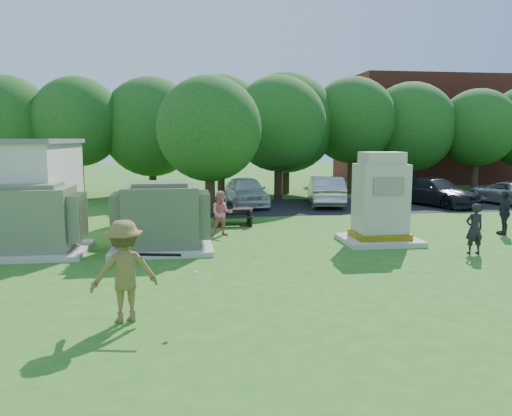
{
  "coord_description": "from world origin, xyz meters",
  "views": [
    {
      "loc": [
        -2.06,
        -10.58,
        3.34
      ],
      "look_at": [
        0.0,
        4.0,
        1.3
      ],
      "focal_mm": 35.0,
      "sensor_mm": 36.0,
      "label": 1
    }
  ],
  "objects": [
    {
      "name": "ground",
      "position": [
        0.0,
        0.0,
        0.0
      ],
      "size": [
        120.0,
        120.0,
        0.0
      ],
      "primitive_type": "plane",
      "color": "#2D6619",
      "rests_on": "ground"
    },
    {
      "name": "brick_building",
      "position": [
        18.0,
        27.0,
        4.0
      ],
      "size": [
        15.0,
        8.0,
        8.0
      ],
      "primitive_type": "cube",
      "color": "maroon",
      "rests_on": "ground"
    },
    {
      "name": "parking_strip",
      "position": [
        7.0,
        13.5,
        0.01
      ],
      "size": [
        20.0,
        6.0,
        0.01
      ],
      "primitive_type": "cube",
      "color": "#232326",
      "rests_on": "ground"
    },
    {
      "name": "transformer_left",
      "position": [
        -6.5,
        4.5,
        0.97
      ],
      "size": [
        3.0,
        2.4,
        2.07
      ],
      "color": "beige",
      "rests_on": "ground"
    },
    {
      "name": "transformer_right",
      "position": [
        -2.8,
        4.5,
        0.97
      ],
      "size": [
        3.0,
        2.4,
        2.07
      ],
      "color": "beige",
      "rests_on": "ground"
    },
    {
      "name": "generator_cabinet",
      "position": [
        4.13,
        4.6,
        1.28
      ],
      "size": [
        2.41,
        1.97,
        2.93
      ],
      "color": "beige",
      "rests_on": "ground"
    },
    {
      "name": "picnic_table",
      "position": [
        -0.28,
        8.56,
        0.41
      ],
      "size": [
        1.53,
        1.15,
        0.66
      ],
      "color": "black",
      "rests_on": "ground"
    },
    {
      "name": "batter",
      "position": [
        -3.21,
        -1.45,
        0.95
      ],
      "size": [
        1.37,
        1.01,
        1.89
      ],
      "primitive_type": "imported",
      "rotation": [
        0.0,
        0.0,
        3.42
      ],
      "color": "olive",
      "rests_on": "ground"
    },
    {
      "name": "person_by_generator",
      "position": [
        6.25,
        2.69,
        0.75
      ],
      "size": [
        0.55,
        0.36,
        1.49
      ],
      "primitive_type": "imported",
      "rotation": [
        0.0,
        0.0,
        3.15
      ],
      "color": "black",
      "rests_on": "ground"
    },
    {
      "name": "person_at_picnic",
      "position": [
        -0.85,
        6.49,
        0.78
      ],
      "size": [
        0.77,
        0.6,
        1.57
      ],
      "primitive_type": "imported",
      "rotation": [
        0.0,
        0.0,
        0.01
      ],
      "color": "#E37884",
      "rests_on": "ground"
    },
    {
      "name": "person_walking_right",
      "position": [
        8.99,
        5.33,
        0.78
      ],
      "size": [
        0.62,
        0.99,
        1.56
      ],
      "primitive_type": "imported",
      "rotation": [
        0.0,
        0.0,
        4.43
      ],
      "color": "#26252A",
      "rests_on": "ground"
    },
    {
      "name": "car_white",
      "position": [
        0.92,
        14.07,
        0.74
      ],
      "size": [
        2.05,
        4.46,
        1.48
      ],
      "primitive_type": "imported",
      "rotation": [
        0.0,
        0.0,
        0.07
      ],
      "color": "silver",
      "rests_on": "ground"
    },
    {
      "name": "car_silver_a",
      "position": [
        4.94,
        13.74,
        0.74
      ],
      "size": [
        2.35,
        4.7,
        1.48
      ],
      "primitive_type": "imported",
      "rotation": [
        0.0,
        0.0,
        2.96
      ],
      "color": "#B5B6BA",
      "rests_on": "ground"
    },
    {
      "name": "car_dark",
      "position": [
        10.45,
        13.01,
        0.69
      ],
      "size": [
        3.53,
        5.13,
        1.38
      ],
      "primitive_type": "imported",
      "rotation": [
        0.0,
        0.0,
        0.37
      ],
      "color": "black",
      "rests_on": "ground"
    },
    {
      "name": "car_silver_b",
      "position": [
        14.35,
        13.02,
        0.59
      ],
      "size": [
        3.07,
        4.61,
        1.18
      ],
      "primitive_type": "imported",
      "rotation": [
        0.0,
        0.0,
        3.43
      ],
      "color": "#B5B5BA",
      "rests_on": "ground"
    },
    {
      "name": "batting_equipment",
      "position": [
        -2.57,
        -1.52,
        1.18
      ],
      "size": [
        1.3,
        0.32,
        0.41
      ],
      "color": "black",
      "rests_on": "ground"
    },
    {
      "name": "tree_row",
      "position": [
        1.75,
        18.5,
        4.15
      ],
      "size": [
        41.3,
        13.3,
        7.3
      ],
      "color": "#47301E",
      "rests_on": "ground"
    }
  ]
}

